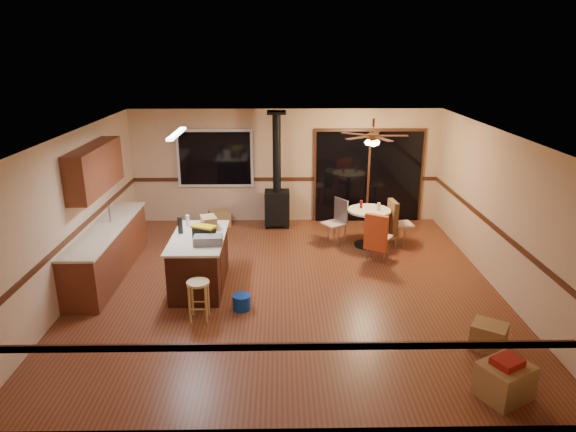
{
  "coord_description": "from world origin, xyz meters",
  "views": [
    {
      "loc": [
        -0.14,
        -8.01,
        3.88
      ],
      "look_at": [
        0.0,
        0.3,
        1.15
      ],
      "focal_mm": 32.0,
      "sensor_mm": 36.0,
      "label": 1
    }
  ],
  "objects_px": {
    "blue_bucket": "(242,302)",
    "toolbox_grey": "(208,240)",
    "chair_right": "(394,218)",
    "box_under_window": "(220,218)",
    "kitchen_island": "(200,261)",
    "dining_table": "(369,221)",
    "chair_left": "(338,216)",
    "box_corner_b": "(489,336)",
    "toolbox_black": "(204,233)",
    "chair_near": "(377,233)",
    "box_corner_a": "(505,381)",
    "wood_stove": "(277,196)",
    "bar_stool": "(199,300)"
  },
  "relations": [
    {
      "from": "blue_bucket",
      "to": "toolbox_grey",
      "type": "bearing_deg",
      "value": 138.7
    },
    {
      "from": "chair_right",
      "to": "box_under_window",
      "type": "xyz_separation_m",
      "value": [
        -3.7,
        1.25,
        -0.41
      ]
    },
    {
      "from": "kitchen_island",
      "to": "box_under_window",
      "type": "height_order",
      "value": "kitchen_island"
    },
    {
      "from": "dining_table",
      "to": "chair_left",
      "type": "relative_size",
      "value": 1.55
    },
    {
      "from": "kitchen_island",
      "to": "box_corner_b",
      "type": "distance_m",
      "value": 4.63
    },
    {
      "from": "toolbox_black",
      "to": "chair_near",
      "type": "distance_m",
      "value": 3.25
    },
    {
      "from": "kitchen_island",
      "to": "toolbox_grey",
      "type": "height_order",
      "value": "toolbox_grey"
    },
    {
      "from": "box_under_window",
      "to": "box_corner_a",
      "type": "bearing_deg",
      "value": -56.92
    },
    {
      "from": "wood_stove",
      "to": "chair_right",
      "type": "height_order",
      "value": "wood_stove"
    },
    {
      "from": "bar_stool",
      "to": "dining_table",
      "type": "xyz_separation_m",
      "value": [
        3.01,
        2.96,
        0.22
      ]
    },
    {
      "from": "wood_stove",
      "to": "chair_right",
      "type": "xyz_separation_m",
      "value": [
        2.38,
        -1.2,
        -0.13
      ]
    },
    {
      "from": "kitchen_island",
      "to": "toolbox_grey",
      "type": "distance_m",
      "value": 0.67
    },
    {
      "from": "wood_stove",
      "to": "blue_bucket",
      "type": "bearing_deg",
      "value": -97.93
    },
    {
      "from": "chair_left",
      "to": "bar_stool",
      "type": "bearing_deg",
      "value": -127.6
    },
    {
      "from": "dining_table",
      "to": "chair_near",
      "type": "height_order",
      "value": "chair_near"
    },
    {
      "from": "kitchen_island",
      "to": "box_corner_b",
      "type": "bearing_deg",
      "value": -25.44
    },
    {
      "from": "toolbox_black",
      "to": "box_corner_a",
      "type": "relative_size",
      "value": 0.62
    },
    {
      "from": "chair_right",
      "to": "box_under_window",
      "type": "bearing_deg",
      "value": 161.29
    },
    {
      "from": "kitchen_island",
      "to": "chair_right",
      "type": "xyz_separation_m",
      "value": [
        3.68,
        1.85,
        0.14
      ]
    },
    {
      "from": "dining_table",
      "to": "box_corner_a",
      "type": "height_order",
      "value": "dining_table"
    },
    {
      "from": "toolbox_black",
      "to": "bar_stool",
      "type": "xyz_separation_m",
      "value": [
        0.03,
        -1.04,
        -0.69
      ]
    },
    {
      "from": "box_corner_a",
      "to": "box_corner_b",
      "type": "relative_size",
      "value": 1.27
    },
    {
      "from": "bar_stool",
      "to": "box_corner_a",
      "type": "bearing_deg",
      "value": -26.08
    },
    {
      "from": "kitchen_island",
      "to": "toolbox_black",
      "type": "distance_m",
      "value": 0.56
    },
    {
      "from": "toolbox_black",
      "to": "box_corner_a",
      "type": "xyz_separation_m",
      "value": [
        3.84,
        -2.91,
        -0.78
      ]
    },
    {
      "from": "toolbox_grey",
      "to": "box_corner_a",
      "type": "bearing_deg",
      "value": -35.14
    },
    {
      "from": "toolbox_black",
      "to": "bar_stool",
      "type": "bearing_deg",
      "value": -88.11
    },
    {
      "from": "wood_stove",
      "to": "box_corner_a",
      "type": "distance_m",
      "value": 6.63
    },
    {
      "from": "chair_near",
      "to": "wood_stove",
      "type": "bearing_deg",
      "value": 131.81
    },
    {
      "from": "blue_bucket",
      "to": "box_corner_b",
      "type": "xyz_separation_m",
      "value": [
        3.42,
        -1.14,
        0.06
      ]
    },
    {
      "from": "blue_bucket",
      "to": "kitchen_island",
      "type": "bearing_deg",
      "value": 131.93
    },
    {
      "from": "chair_right",
      "to": "dining_table",
      "type": "bearing_deg",
      "value": -176.8
    },
    {
      "from": "toolbox_grey",
      "to": "box_corner_b",
      "type": "xyz_separation_m",
      "value": [
        3.96,
        -1.62,
        -0.79
      ]
    },
    {
      "from": "kitchen_island",
      "to": "chair_left",
      "type": "relative_size",
      "value": 3.0
    },
    {
      "from": "kitchen_island",
      "to": "box_corner_b",
      "type": "relative_size",
      "value": 3.82
    },
    {
      "from": "chair_left",
      "to": "chair_near",
      "type": "distance_m",
      "value": 1.19
    },
    {
      "from": "kitchen_island",
      "to": "bar_stool",
      "type": "xyz_separation_m",
      "value": [
        0.15,
        -1.14,
        -0.15
      ]
    },
    {
      "from": "toolbox_black",
      "to": "blue_bucket",
      "type": "height_order",
      "value": "toolbox_black"
    },
    {
      "from": "dining_table",
      "to": "box_corner_a",
      "type": "relative_size",
      "value": 1.56
    },
    {
      "from": "dining_table",
      "to": "chair_near",
      "type": "bearing_deg",
      "value": -89.79
    },
    {
      "from": "wood_stove",
      "to": "box_corner_b",
      "type": "height_order",
      "value": "wood_stove"
    },
    {
      "from": "bar_stool",
      "to": "box_corner_b",
      "type": "bearing_deg",
      "value": -11.89
    },
    {
      "from": "kitchen_island",
      "to": "chair_near",
      "type": "xyz_separation_m",
      "value": [
        3.17,
        0.96,
        0.14
      ]
    },
    {
      "from": "chair_near",
      "to": "box_under_window",
      "type": "relative_size",
      "value": 1.53
    },
    {
      "from": "wood_stove",
      "to": "box_corner_a",
      "type": "xyz_separation_m",
      "value": [
        2.66,
        -6.05,
        -0.52
      ]
    },
    {
      "from": "chair_right",
      "to": "kitchen_island",
      "type": "bearing_deg",
      "value": -153.35
    },
    {
      "from": "box_under_window",
      "to": "box_corner_a",
      "type": "distance_m",
      "value": 7.28
    },
    {
      "from": "dining_table",
      "to": "toolbox_grey",
      "type": "bearing_deg",
      "value": -143.41
    },
    {
      "from": "kitchen_island",
      "to": "chair_right",
      "type": "height_order",
      "value": "chair_right"
    },
    {
      "from": "chair_near",
      "to": "chair_right",
      "type": "relative_size",
      "value": 1.0
    }
  ]
}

